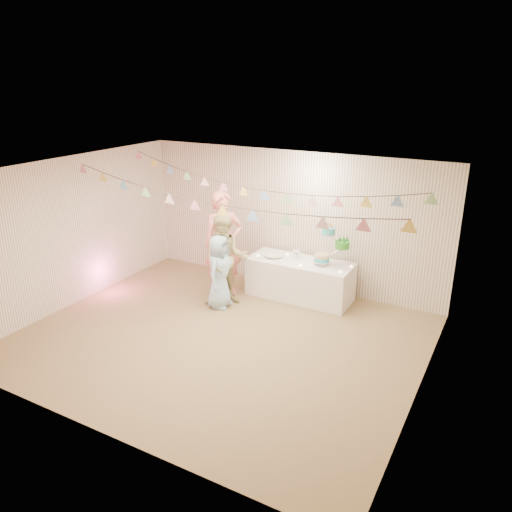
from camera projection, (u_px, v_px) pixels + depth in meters
The scene contains 24 objects.
floor at pixel (220, 338), 7.79m from camera, with size 6.00×6.00×0.00m, color olive.
ceiling at pixel (216, 173), 6.90m from camera, with size 6.00×6.00×0.00m, color silver.
back_wall at pixel (290, 220), 9.41m from camera, with size 6.00×6.00×0.00m, color white.
front_wall at pixel (90, 333), 5.29m from camera, with size 6.00×6.00×0.00m, color white.
left_wall at pixel (73, 232), 8.70m from camera, with size 5.00×5.00×0.00m, color white.
right_wall at pixel (428, 303), 5.99m from camera, with size 5.00×5.00×0.00m, color white.
table at pixel (300, 279), 9.12m from camera, with size 1.90×0.76×0.71m, color white.
cake_stand at pixel (331, 244), 8.66m from camera, with size 0.64×0.38×0.72m, color silver, non-canonical shape.
cake_bottom at pixel (321, 258), 8.77m from camera, with size 0.31×0.31×0.15m, color #2BB2CB, non-canonical shape.
cake_middle at pixel (343, 244), 8.65m from camera, with size 0.27×0.27×0.22m, color #298D1E, non-canonical shape.
cake_top_tier at pixel (328, 229), 8.57m from camera, with size 0.25×0.25×0.19m, color #3DB8C2, non-canonical shape.
platter at pixel (274, 255), 9.18m from camera, with size 0.35×0.35×0.02m, color white.
posy at pixel (296, 253), 9.05m from camera, with size 0.15×0.15×0.18m, color white, non-canonical shape.
person_adult_a at pixel (223, 244), 9.06m from camera, with size 0.71×0.47×1.95m, color #DF7E75.
person_adult_b at pixel (226, 260), 8.73m from camera, with size 0.80×0.62×1.65m, color tan.
person_child at pixel (219, 272), 8.66m from camera, with size 0.64×0.42×1.32m, color #9BC4DB.
bunting_back at pixel (254, 177), 7.89m from camera, with size 5.60×1.10×0.40m, color pink, non-canonical shape.
bunting_front at pixel (208, 195), 6.83m from camera, with size 5.60×0.90×0.36m, color #72A5E5, non-canonical shape.
tealight_0 at pixel (258, 255), 9.23m from camera, with size 0.04×0.04×0.03m, color #FFD88C.
tealight_1 at pixel (287, 254), 9.30m from camera, with size 0.04×0.04×0.03m, color #FFD88C.
tealight_2 at pixel (301, 265), 8.77m from camera, with size 0.04×0.04×0.03m, color #FFD88C.
tealight_3 at pixel (323, 260), 9.02m from camera, with size 0.04×0.04×0.03m, color #FFD88C.
tealight_4 at pixel (340, 271), 8.48m from camera, with size 0.04×0.04×0.03m, color #FFD88C.
tealight_5 at pixel (351, 266), 8.71m from camera, with size 0.04×0.04×0.03m, color #FFD88C.
Camera 1 is at (3.79, -5.77, 3.88)m, focal length 35.00 mm.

